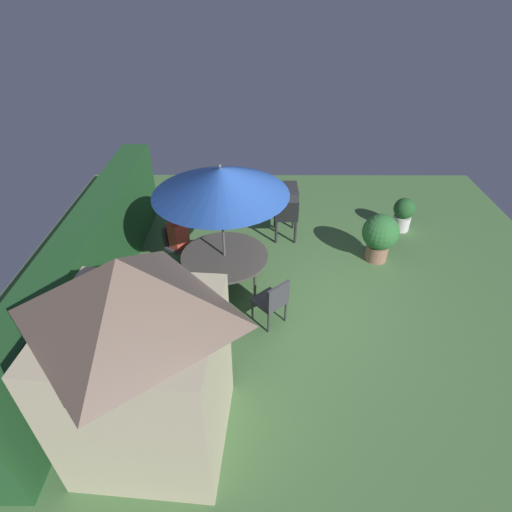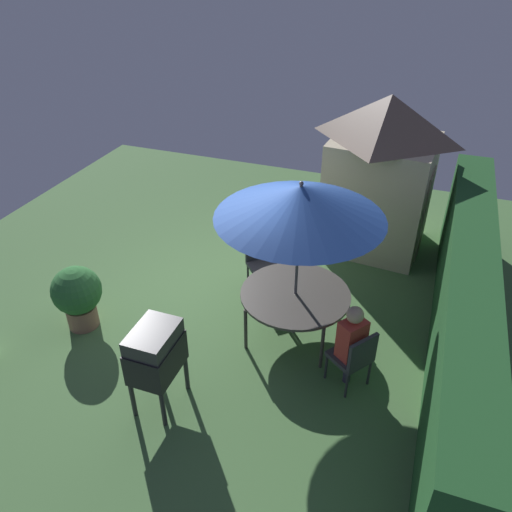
% 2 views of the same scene
% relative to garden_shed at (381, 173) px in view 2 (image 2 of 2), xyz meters
% --- Properties ---
extents(ground_plane, '(11.00, 11.00, 0.00)m').
position_rel_garden_shed_xyz_m(ground_plane, '(2.61, -1.95, -1.46)').
color(ground_plane, '#47703D').
extents(hedge_backdrop, '(6.98, 0.60, 1.67)m').
position_rel_garden_shed_xyz_m(hedge_backdrop, '(2.61, 1.55, -0.62)').
color(hedge_backdrop, '#1E4C23').
rests_on(hedge_backdrop, ground).
extents(garden_shed, '(1.84, 1.97, 2.85)m').
position_rel_garden_shed_xyz_m(garden_shed, '(0.00, 0.00, 0.00)').
color(garden_shed, '#C6B793').
rests_on(garden_shed, ground).
extents(patio_table, '(1.59, 1.59, 0.75)m').
position_rel_garden_shed_xyz_m(patio_table, '(2.99, -0.68, -0.76)').
color(patio_table, '#47423D').
rests_on(patio_table, ground).
extents(patio_umbrella, '(2.25, 2.25, 2.49)m').
position_rel_garden_shed_xyz_m(patio_umbrella, '(2.99, -0.68, 0.75)').
color(patio_umbrella, '#4C4C51').
rests_on(patio_umbrella, ground).
extents(bbq_grill, '(0.70, 0.50, 1.20)m').
position_rel_garden_shed_xyz_m(bbq_grill, '(4.84, -1.90, -0.61)').
color(bbq_grill, black).
rests_on(bbq_grill, ground).
extents(chair_near_shed, '(0.65, 0.65, 0.90)m').
position_rel_garden_shed_xyz_m(chair_near_shed, '(3.73, 0.33, -0.94)').
color(chair_near_shed, '#38383D').
rests_on(chair_near_shed, ground).
extents(chair_far_side, '(0.65, 0.65, 0.90)m').
position_rel_garden_shed_xyz_m(chair_far_side, '(2.04, -1.54, -0.94)').
color(chair_far_side, '#38383D').
rests_on(chair_far_side, ground).
extents(potted_plant_by_shed, '(0.73, 0.73, 1.03)m').
position_rel_garden_shed_xyz_m(potted_plant_by_shed, '(3.93, -3.76, -0.87)').
color(potted_plant_by_shed, '#936651').
rests_on(potted_plant_by_shed, ground).
extents(person_in_red, '(0.42, 0.39, 1.26)m').
position_rel_garden_shed_xyz_m(person_in_red, '(3.68, 0.26, -0.67)').
color(person_in_red, '#CC3D33').
rests_on(person_in_red, ground).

